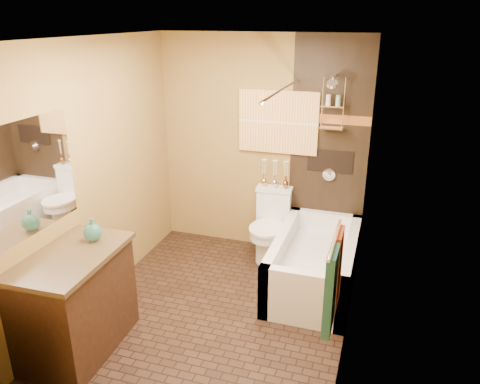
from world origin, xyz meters
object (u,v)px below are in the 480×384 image
at_px(toilet, 270,225).
at_px(vanity, 76,302).
at_px(bathtub, 314,267).
at_px(sunset_painting, 278,122).

relative_size(toilet, vanity, 0.78).
height_order(toilet, vanity, vanity).
distance_m(bathtub, toilet, 0.78).
height_order(sunset_painting, bathtub, sunset_painting).
xyz_separation_m(sunset_painting, vanity, (-1.12, -2.31, -1.10)).
bearing_deg(bathtub, toilet, 142.64).
bearing_deg(vanity, sunset_painting, 62.03).
distance_m(sunset_painting, toilet, 1.17).
distance_m(sunset_painting, bathtub, 1.63).
relative_size(sunset_painting, toilet, 1.11).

